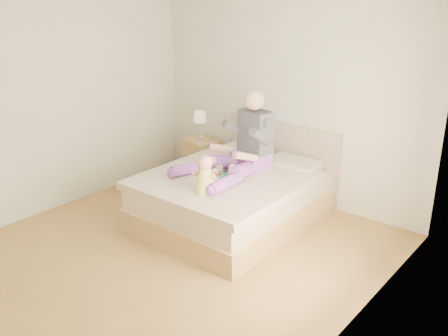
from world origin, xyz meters
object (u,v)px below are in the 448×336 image
Objects in this scene: tray at (219,175)px; nightstand at (202,158)px; adult at (242,148)px; bed at (236,194)px; baby at (205,177)px.

nightstand is at bearing 147.64° from tray.
adult reaches higher than tray.
bed is 0.42m from tray.
adult reaches higher than bed.
baby is (0.12, -0.69, 0.46)m from bed.
bed is 0.59m from adult.
tray is at bearing -89.22° from adult.
tray reaches higher than nightstand.
bed reaches higher than nightstand.
adult is 2.61× the size of tray.
nightstand is 0.47× the size of adult.
tray is 0.46m from baby.
adult is at bearing -15.14° from nightstand.
baby reaches higher than tray.
adult reaches higher than nightstand.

